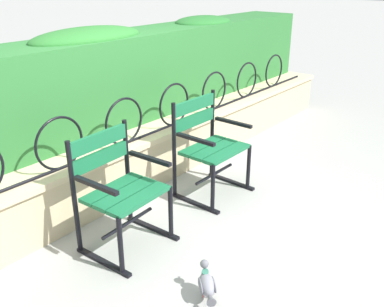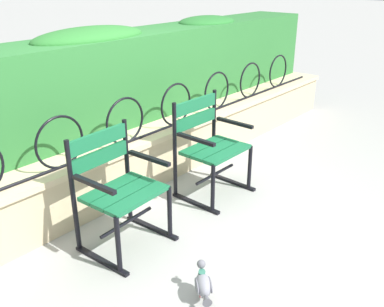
% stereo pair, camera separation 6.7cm
% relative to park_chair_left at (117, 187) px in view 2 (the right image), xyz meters
% --- Properties ---
extents(ground_plane, '(60.00, 60.00, 0.00)m').
position_rel_park_chair_left_xyz_m(ground_plane, '(0.67, -0.20, -0.46)').
color(ground_plane, '#9E9E99').
extents(stone_wall, '(6.90, 0.41, 0.50)m').
position_rel_park_chair_left_xyz_m(stone_wall, '(0.67, 0.58, -0.21)').
color(stone_wall, '#C6B289').
rests_on(stone_wall, ground).
extents(iron_arch_fence, '(6.37, 0.02, 0.42)m').
position_rel_park_chair_left_xyz_m(iron_arch_fence, '(0.56, 0.50, 0.23)').
color(iron_arch_fence, black).
rests_on(iron_arch_fence, stone_wall).
extents(hedge_row, '(6.76, 0.63, 0.94)m').
position_rel_park_chair_left_xyz_m(hedge_row, '(0.66, 1.07, 0.49)').
color(hedge_row, '#2D7033').
rests_on(hedge_row, stone_wall).
extents(park_chair_left, '(0.60, 0.55, 0.87)m').
position_rel_park_chair_left_xyz_m(park_chair_left, '(0.00, 0.00, 0.00)').
color(park_chair_left, '#19663D').
rests_on(park_chair_left, ground).
extents(park_chair_right, '(0.60, 0.52, 0.89)m').
position_rel_park_chair_left_xyz_m(park_chair_right, '(1.07, -0.00, 0.00)').
color(park_chair_right, '#19663D').
rests_on(park_chair_right, ground).
extents(pigeon_near_chairs, '(0.23, 0.24, 0.22)m').
position_rel_park_chair_left_xyz_m(pigeon_near_chairs, '(-0.08, -0.87, -0.35)').
color(pigeon_near_chairs, gray).
rests_on(pigeon_near_chairs, ground).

